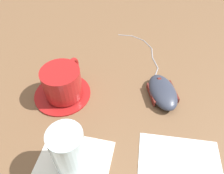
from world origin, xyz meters
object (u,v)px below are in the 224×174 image
Objects in this scene: coffee_cup at (63,82)px; computer_mouse at (163,92)px; saucer at (63,93)px; drinking_glass at (69,151)px.

coffee_cup is 0.95× the size of computer_mouse.
coffee_cup is at bearing -82.88° from saucer.
drinking_glass is at bearing -159.94° from saucer.
drinking_glass reaches higher than computer_mouse.
coffee_cup is 0.18m from drinking_glass.
saucer is 0.19m from drinking_glass.
saucer is 0.04m from coffee_cup.
computer_mouse is (0.02, -0.24, -0.03)m from coffee_cup.
coffee_cup is (0.00, -0.01, 0.04)m from saucer.
drinking_glass reaches higher than saucer.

